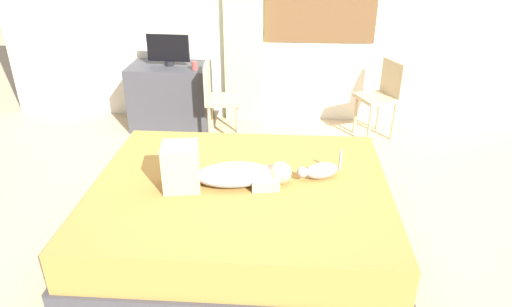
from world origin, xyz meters
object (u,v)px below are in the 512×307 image
at_px(person_lying, 221,172).
at_px(desk, 171,96).
at_px(chair_spare, 383,93).
at_px(cat, 319,171).
at_px(cup, 195,66).
at_px(bed, 241,209).
at_px(tv_monitor, 168,49).
at_px(chair_by_desk, 217,96).

height_order(person_lying, desk, person_lying).
bearing_deg(desk, chair_spare, -2.85).
height_order(cat, cup, cup).
bearing_deg(cup, bed, -70.24).
xyz_separation_m(desk, cup, (0.33, -0.15, 0.42)).
relative_size(tv_monitor, chair_spare, 0.56).
bearing_deg(tv_monitor, person_lying, -67.70).
bearing_deg(chair_by_desk, bed, -76.09).
distance_m(bed, chair_by_desk, 1.83).
height_order(bed, cup, cup).
distance_m(desk, chair_spare, 2.41).
distance_m(cat, tv_monitor, 2.57).
relative_size(desk, tv_monitor, 1.87).
relative_size(bed, chair_by_desk, 2.62).
bearing_deg(chair_spare, chair_by_desk, -173.33).
bearing_deg(person_lying, bed, 16.72).
relative_size(tv_monitor, chair_by_desk, 0.56).
bearing_deg(tv_monitor, cup, -25.05).
relative_size(person_lying, chair_by_desk, 1.10).
xyz_separation_m(person_lying, desk, (-0.89, 2.13, -0.19)).
height_order(chair_by_desk, chair_spare, same).
bearing_deg(chair_by_desk, chair_spare, 6.67).
relative_size(bed, tv_monitor, 4.68).
xyz_separation_m(desk, chair_by_desk, (0.59, -0.33, 0.14)).
xyz_separation_m(cat, tv_monitor, (-1.60, 1.97, 0.41)).
distance_m(bed, chair_spare, 2.42).
bearing_deg(cup, cat, -54.99).
distance_m(bed, person_lying, 0.37).
distance_m(cup, chair_by_desk, 0.42).
bearing_deg(bed, cat, 10.65).
xyz_separation_m(cat, desk, (-1.61, 1.97, -0.14)).
distance_m(chair_by_desk, chair_spare, 1.83).
height_order(cat, desk, desk).
height_order(bed, chair_by_desk, chair_by_desk).
height_order(cat, chair_by_desk, chair_by_desk).
bearing_deg(bed, chair_by_desk, 103.91).
distance_m(cat, cup, 2.25).
height_order(desk, chair_spare, chair_spare).
bearing_deg(chair_by_desk, cup, 144.86).
height_order(person_lying, cup, cup).
relative_size(person_lying, cup, 10.45).
relative_size(person_lying, cat, 2.76).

